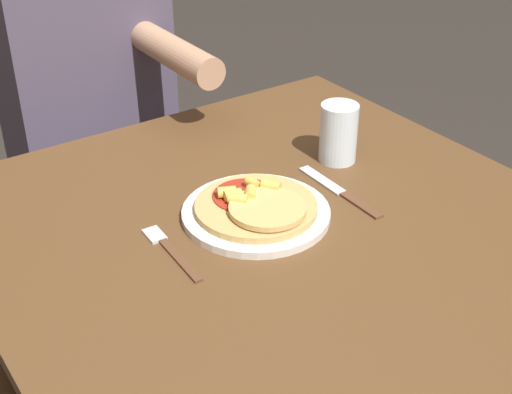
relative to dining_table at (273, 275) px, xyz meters
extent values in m
cube|color=brown|center=(0.00, 0.00, 0.10)|extent=(0.99, 0.99, 0.03)
cylinder|color=brown|center=(0.43, 0.43, -0.28)|extent=(0.06, 0.06, 0.73)
cylinder|color=silver|center=(-0.02, 0.03, 0.12)|extent=(0.26, 0.26, 0.01)
cylinder|color=tan|center=(-0.02, 0.03, 0.14)|extent=(0.21, 0.21, 0.01)
cylinder|color=#9E2819|center=(-0.02, 0.06, 0.14)|extent=(0.12, 0.12, 0.00)
cylinder|color=tan|center=(-0.02, -0.01, 0.15)|extent=(0.13, 0.13, 0.01)
cylinder|color=gold|center=(-0.04, 0.04, 0.16)|extent=(0.04, 0.04, 0.02)
cylinder|color=gold|center=(-0.05, 0.07, 0.16)|extent=(0.04, 0.03, 0.02)
cylinder|color=gold|center=(0.03, 0.05, 0.16)|extent=(0.04, 0.04, 0.02)
cylinder|color=gold|center=(-0.05, 0.06, 0.16)|extent=(0.03, 0.03, 0.02)
cylinder|color=gold|center=(0.01, 0.07, 0.16)|extent=(0.02, 0.03, 0.02)
cylinder|color=gold|center=(-0.02, 0.04, 0.16)|extent=(0.04, 0.04, 0.02)
cube|color=brown|center=(-0.19, -0.01, 0.12)|extent=(0.02, 0.13, 0.00)
cube|color=silver|center=(-0.19, 0.08, 0.12)|extent=(0.03, 0.05, 0.00)
cube|color=brown|center=(0.16, -0.05, 0.12)|extent=(0.02, 0.10, 0.00)
cube|color=silver|center=(0.16, 0.06, 0.12)|extent=(0.02, 0.12, 0.00)
cylinder|color=silver|center=(0.24, 0.11, 0.18)|extent=(0.08, 0.08, 0.12)
cylinder|color=#2D2D38|center=(-0.11, 0.76, -0.38)|extent=(0.11, 0.11, 0.53)
cylinder|color=#2D2D38|center=(0.07, 0.76, -0.38)|extent=(0.11, 0.11, 0.53)
cube|color=#4C4256|center=(-0.02, 0.76, 0.13)|extent=(0.39, 0.22, 0.51)
cylinder|color=tan|center=(0.10, 0.50, 0.25)|extent=(0.07, 0.30, 0.07)
camera|label=1|loc=(-0.61, -0.84, 0.79)|focal=50.00mm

